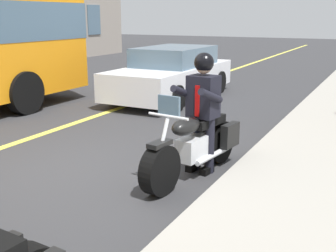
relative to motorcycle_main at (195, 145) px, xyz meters
name	(u,v)px	position (x,y,z in m)	size (l,w,h in m)	color
ground_plane	(89,169)	(0.53, -1.50, -0.45)	(80.00, 80.00, 0.00)	#333335
motorcycle_main	(195,145)	(0.00, 0.00, 0.00)	(2.22, 0.78, 1.26)	black
rider_main	(203,102)	(-0.19, 0.02, 0.58)	(0.67, 0.61, 1.74)	black
car_silver	(172,73)	(-5.13, -2.95, 0.24)	(4.60, 1.92, 1.40)	white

